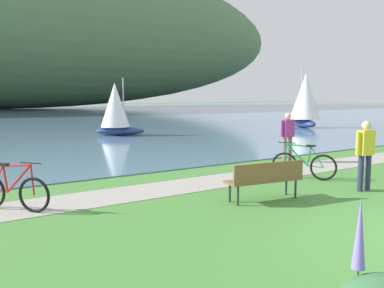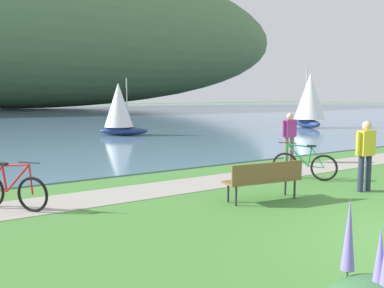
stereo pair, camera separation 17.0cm
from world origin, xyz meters
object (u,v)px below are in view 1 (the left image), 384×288
object	(u,v)px
bicycle_leaning_near_bench	(303,165)
bicycle_beside_path	(12,191)
person_at_shoreline	(288,134)
park_bench_near_camera	(266,178)
sailboat_mid_bay	(305,100)
sailboat_nearest_to_shore	(116,108)
person_on_the_grass	(365,151)

from	to	relation	value
bicycle_leaning_near_bench	bicycle_beside_path	bearing A→B (deg)	171.87
person_at_shoreline	bicycle_beside_path	bearing A→B (deg)	-172.13
park_bench_near_camera	bicycle_leaning_near_bench	xyz separation A→B (m)	(2.54, 1.18, -0.12)
bicycle_beside_path	sailboat_mid_bay	bearing A→B (deg)	27.62
park_bench_near_camera	bicycle_beside_path	xyz separation A→B (m)	(-4.82, 2.23, -0.12)
bicycle_leaning_near_bench	sailboat_nearest_to_shore	xyz separation A→B (m)	(0.48, 14.12, 1.16)
person_at_shoreline	person_on_the_grass	world-z (taller)	same
park_bench_near_camera	person_on_the_grass	world-z (taller)	person_on_the_grass
person_at_shoreline	sailboat_nearest_to_shore	distance (m)	11.89
sailboat_nearest_to_shore	person_at_shoreline	bearing A→B (deg)	-83.71
bicycle_leaning_near_bench	bicycle_beside_path	xyz separation A→B (m)	(-7.36, 1.05, 0.00)
sailboat_nearest_to_shore	sailboat_mid_bay	xyz separation A→B (m)	(13.17, -2.08, 0.41)
person_at_shoreline	bicycle_leaning_near_bench	bearing A→B (deg)	-127.64
park_bench_near_camera	bicycle_beside_path	bearing A→B (deg)	155.18
sailboat_nearest_to_shore	sailboat_mid_bay	world-z (taller)	sailboat_mid_bay
bicycle_leaning_near_bench	person_at_shoreline	world-z (taller)	person_at_shoreline
person_on_the_grass	sailboat_nearest_to_shore	distance (m)	15.92
park_bench_near_camera	person_at_shoreline	size ratio (longest dim) A/B	1.08
bicycle_leaning_near_bench	sailboat_mid_bay	distance (m)	18.27
person_on_the_grass	sailboat_mid_bay	world-z (taller)	sailboat_mid_bay
bicycle_leaning_near_bench	sailboat_mid_bay	world-z (taller)	sailboat_mid_bay
bicycle_beside_path	person_at_shoreline	distance (m)	9.25
bicycle_leaning_near_bench	bicycle_beside_path	size ratio (longest dim) A/B	1.07
sailboat_mid_bay	bicycle_leaning_near_bench	bearing A→B (deg)	-138.58
sailboat_mid_bay	person_on_the_grass	bearing A→B (deg)	-134.33
park_bench_near_camera	sailboat_mid_bay	world-z (taller)	sailboat_mid_bay
park_bench_near_camera	sailboat_mid_bay	distance (m)	20.95
bicycle_leaning_near_bench	sailboat_nearest_to_shore	distance (m)	14.18
sailboat_mid_bay	park_bench_near_camera	bearing A→B (deg)	-140.77
person_on_the_grass	bicycle_beside_path	bearing A→B (deg)	159.30
bicycle_leaning_near_bench	person_on_the_grass	bearing A→B (deg)	-85.41
bicycle_beside_path	sailboat_nearest_to_shore	size ratio (longest dim) A/B	0.43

